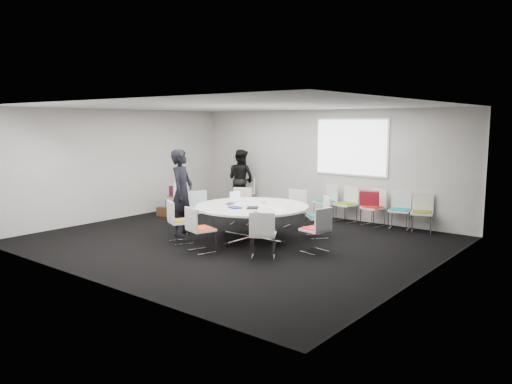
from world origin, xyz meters
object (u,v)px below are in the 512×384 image
Objects in this scene: chair_back_d at (399,218)px; brown_bag at (164,212)px; chair_ring_g at (201,238)px; chair_spare_left at (176,204)px; chair_ring_e at (201,218)px; conference_table at (252,214)px; chair_ring_a at (316,238)px; person_back at (241,179)px; chair_ring_b at (318,225)px; maroon_bag at (176,191)px; chair_back_a at (326,209)px; chair_back_b at (346,211)px; chair_ring_h at (263,243)px; chair_ring_f at (180,230)px; cup at (264,202)px; chair_person_back at (245,199)px; laptop at (232,204)px; chair_back_c at (373,215)px; chair_back_e at (422,220)px; person_main at (182,192)px; chair_ring_c at (295,216)px; chair_ring_d at (240,213)px.

chair_back_d reaches higher than brown_bag.
chair_ring_g and chair_spare_left have the same top height.
chair_ring_e is 2.03m from chair_ring_g.
conference_table is at bearing -100.64° from chair_spare_left.
person_back is at bearing 67.54° from chair_ring_a.
chair_back_d is at bearing -76.77° from chair_ring_b.
maroon_bag is at bearing 163.68° from conference_table.
chair_back_d is 6.00m from brown_bag.
chair_back_a is 1.00× the size of chair_back_b.
chair_ring_h and chair_back_a have the same top height.
chair_ring_f is 4.38m from chair_back_b.
person_back reaches higher than chair_back_a.
chair_ring_h is at bearing -108.39° from chair_spare_left.
cup reaches higher than conference_table.
chair_person_back is 2.76× the size of laptop.
chair_ring_h is 1.00× the size of chair_back_b.
person_back reaches higher than chair_person_back.
chair_back_c and chair_person_back have the same top height.
chair_person_back is at bearing 138.81° from chair_ring_f.
chair_back_e is at bearing 17.51° from maroon_bag.
chair_ring_f reaches higher than laptop.
conference_table is 1.26× the size of person_main.
chair_back_b reaches higher than laptop.
chair_ring_f is 1.00m from person_main.
conference_table is at bearing 132.03° from person_back.
chair_back_a is 4.03m from maroon_bag.
chair_ring_f is 0.46× the size of person_main.
chair_ring_c is 3.65m from brown_bag.
chair_ring_g is 9.78× the size of cup.
chair_back_a is 1.97m from chair_back_d.
chair_ring_h is (2.05, 0.13, 0.00)m from chair_ring_f.
conference_table reaches higher than brown_bag.
chair_ring_e and chair_back_c have the same top height.
chair_ring_h and chair_person_back have the same top height.
conference_table is 3.90m from chair_back_e.
chair_back_d is (3.26, 1.86, 0.00)m from chair_ring_d.
chair_ring_g is 4.41m from chair_back_b.
chair_spare_left is (-1.93, 1.00, 0.00)m from chair_ring_e.
chair_ring_c is 1.32m from cup.
chair_back_b is 9.78× the size of cup.
chair_back_b is (0.63, 1.34, 0.00)m from chair_ring_c.
chair_back_a is 2.70m from chair_person_back.
chair_back_e and chair_person_back have the same top height.
chair_back_b reaches higher than maroon_bag.
chair_spare_left is (-2.50, 2.17, 0.00)m from chair_ring_f.
person_main is at bearing 26.46° from chair_ring_e.
chair_ring_e is at bearing 179.31° from conference_table.
chair_ring_a is 3.13m from chair_back_e.
maroon_bag is at bearing -95.49° from chair_ring_e.
laptop is (2.20, -2.88, -0.11)m from person_back.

